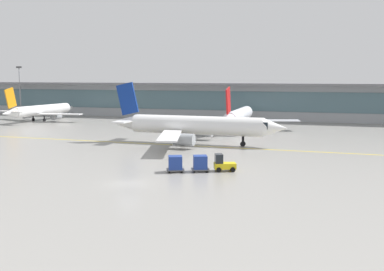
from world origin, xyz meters
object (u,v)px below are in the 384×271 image
gate_airplane_0 (42,110)px  cargo_dolly_trailing (175,163)px  cargo_dolly_lead (200,163)px  taxiing_regional_jet (195,126)px  baggage_tug (223,164)px  apron_light_mast_0 (20,88)px  gate_airplane_1 (239,116)px

gate_airplane_0 → cargo_dolly_trailing: 73.55m
gate_airplane_0 → cargo_dolly_trailing: (54.16, -49.75, -1.58)m
gate_airplane_0 → cargo_dolly_lead: bearing=-125.1°
gate_airplane_0 → taxiing_regional_jet: 56.75m
cargo_dolly_trailing → gate_airplane_0: bearing=115.0°
taxiing_regional_jet → cargo_dolly_trailing: bearing=-78.3°
cargo_dolly_trailing → baggage_tug: bearing=0.0°
gate_airplane_0 → cargo_dolly_lead: gate_airplane_0 is taller
taxiing_regional_jet → apron_light_mast_0: 79.36m
gate_airplane_0 → baggage_tug: 76.19m
gate_airplane_1 → cargo_dolly_lead: gate_airplane_1 is taller
baggage_tug → apron_light_mast_0: (-77.10, 61.95, 6.94)m
gate_airplane_1 → taxiing_regional_jet: taxiing_regional_jet is taller
baggage_tug → taxiing_regional_jet: bearing=93.6°
gate_airplane_0 → gate_airplane_1: (52.20, -3.02, 0.18)m
baggage_tug → cargo_dolly_lead: size_ratio=1.15×
baggage_tug → cargo_dolly_trailing: 5.79m
apron_light_mast_0 → gate_airplane_0: bearing=-39.3°
cargo_dolly_lead → taxiing_regional_jet: bearing=86.5°
cargo_dolly_lead → gate_airplane_0: bearing=117.1°
gate_airplane_1 → cargo_dolly_lead: size_ratio=11.10×
cargo_dolly_lead → cargo_dolly_trailing: size_ratio=1.00×
cargo_dolly_trailing → apron_light_mast_0: apron_light_mast_0 is taller
taxiing_regional_jet → cargo_dolly_trailing: size_ratio=12.29×
taxiing_regional_jet → cargo_dolly_trailing: (4.46, -22.34, -2.07)m
gate_airplane_0 → apron_light_mast_0: (-17.59, 14.41, 5.19)m
taxiing_regional_jet → baggage_tug: bearing=-63.6°
taxiing_regional_jet → apron_light_mast_0: apron_light_mast_0 is taller
taxiing_regional_jet → cargo_dolly_lead: 22.49m
apron_light_mast_0 → baggage_tug: bearing=-38.8°
gate_airplane_1 → baggage_tug: size_ratio=9.64×
gate_airplane_1 → taxiing_regional_jet: 24.52m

